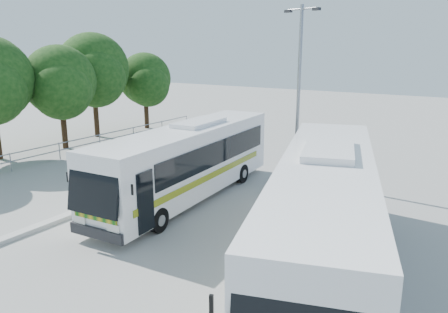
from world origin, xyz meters
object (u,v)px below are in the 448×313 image
Objects in this scene: coach_main at (188,160)px; lamppost at (299,87)px; tree_far_d at (94,69)px; coach_adjacent at (324,215)px; tree_far_c at (61,81)px; tree_far_e at (146,79)px.

coach_main is 1.37× the size of lamppost.
lamppost is at bearing 56.33° from coach_main.
coach_adjacent is at bearing -26.38° from tree_far_d.
tree_far_c is 8.22m from tree_far_e.
lamppost is (16.35, -2.16, -0.31)m from tree_far_d.
tree_far_d reaches higher than coach_main.
tree_far_c is at bearing 160.73° from coach_main.
tree_far_c is 0.88× the size of tree_far_d.
tree_far_d reaches higher than tree_far_e.
tree_far_e reaches higher than coach_adjacent.
lamppost reaches higher than tree_far_c.
tree_far_c is 3.93m from tree_far_d.
lamppost is at bearing -23.02° from tree_far_e.
lamppost is at bearing -7.51° from tree_far_d.
tree_far_e is 17.03m from lamppost.
lamppost is (15.16, 1.54, 0.25)m from tree_far_c.
coach_main is at bearing -101.78° from lamppost.
tree_far_c is 0.58× the size of coach_main.
coach_adjacent is at bearing -18.61° from tree_far_c.
coach_main is at bearing -27.52° from tree_far_d.
lamppost is at bearing 100.85° from coach_adjacent.
lamppost reaches higher than tree_far_e.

